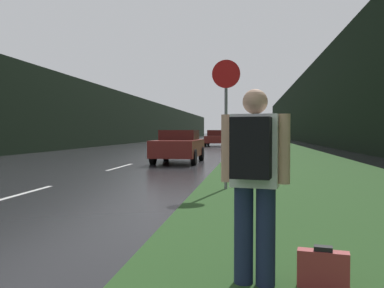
{
  "coord_description": "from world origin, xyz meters",
  "views": [
    {
      "loc": [
        4.87,
        -1.96,
        1.35
      ],
      "look_at": [
        2.68,
        13.58,
        0.87
      ],
      "focal_mm": 38.0,
      "sensor_mm": 36.0,
      "label": 1
    }
  ],
  "objects_px": {
    "stop_sign": "(226,111)",
    "suitcase": "(323,270)",
    "car_passing_near": "(179,146)",
    "car_passing_far": "(216,138)",
    "hitchhiker_with_backpack": "(254,174)"
  },
  "relations": [
    {
      "from": "car_passing_near",
      "to": "car_passing_far",
      "type": "distance_m",
      "value": 20.53
    },
    {
      "from": "stop_sign",
      "to": "car_passing_near",
      "type": "height_order",
      "value": "stop_sign"
    },
    {
      "from": "stop_sign",
      "to": "car_passing_near",
      "type": "bearing_deg",
      "value": 107.28
    },
    {
      "from": "suitcase",
      "to": "car_passing_near",
      "type": "xyz_separation_m",
      "value": [
        -3.68,
        13.98,
        0.55
      ]
    },
    {
      "from": "stop_sign",
      "to": "suitcase",
      "type": "xyz_separation_m",
      "value": [
        1.16,
        -5.9,
        -1.65
      ]
    },
    {
      "from": "stop_sign",
      "to": "car_passing_far",
      "type": "bearing_deg",
      "value": 95.02
    },
    {
      "from": "car_passing_near",
      "to": "suitcase",
      "type": "bearing_deg",
      "value": 104.74
    },
    {
      "from": "stop_sign",
      "to": "car_passing_far",
      "type": "distance_m",
      "value": 28.74
    },
    {
      "from": "hitchhiker_with_backpack",
      "to": "stop_sign",
      "type": "bearing_deg",
      "value": 105.59
    },
    {
      "from": "car_passing_near",
      "to": "hitchhiker_with_backpack",
      "type": "bearing_deg",
      "value": 102.45
    },
    {
      "from": "stop_sign",
      "to": "hitchhiker_with_backpack",
      "type": "bearing_deg",
      "value": -84.42
    },
    {
      "from": "suitcase",
      "to": "car_passing_far",
      "type": "height_order",
      "value": "car_passing_far"
    },
    {
      "from": "suitcase",
      "to": "hitchhiker_with_backpack",
      "type": "bearing_deg",
      "value": -166.96
    },
    {
      "from": "hitchhiker_with_backpack",
      "to": "car_passing_far",
      "type": "bearing_deg",
      "value": 105.13
    },
    {
      "from": "car_passing_far",
      "to": "suitcase",
      "type": "bearing_deg",
      "value": 96.08
    }
  ]
}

